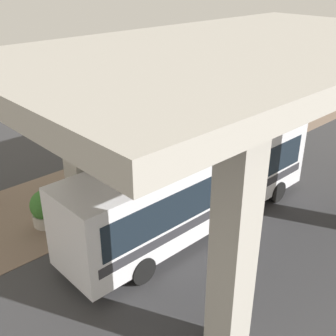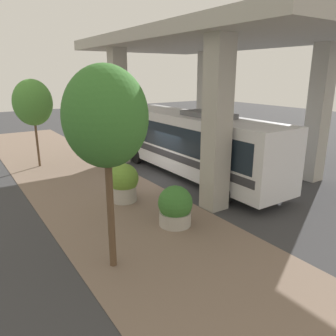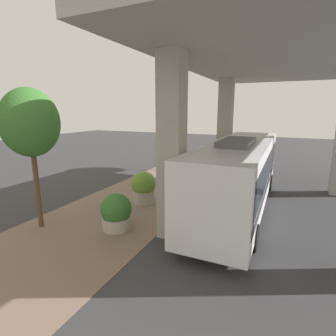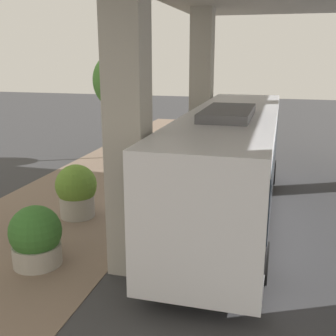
{
  "view_description": "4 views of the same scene",
  "coord_description": "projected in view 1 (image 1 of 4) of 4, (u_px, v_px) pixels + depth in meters",
  "views": [
    {
      "loc": [
        12.62,
        -11.57,
        9.95
      ],
      "look_at": [
        0.87,
        -0.58,
        2.12
      ],
      "focal_mm": 45.0,
      "sensor_mm": 36.0,
      "label": 1
    },
    {
      "loc": [
        -8.44,
        -14.37,
        5.62
      ],
      "look_at": [
        -0.26,
        -2.13,
        1.32
      ],
      "focal_mm": 35.0,
      "sensor_mm": 36.0,
      "label": 2
    },
    {
      "loc": [
        4.46,
        -13.57,
        4.98
      ],
      "look_at": [
        -1.48,
        -0.54,
        1.81
      ],
      "focal_mm": 28.0,
      "sensor_mm": 36.0,
      "label": 3
    },
    {
      "loc": [
        3.86,
        -13.52,
        5.16
      ],
      "look_at": [
        0.85,
        -2.3,
        2.04
      ],
      "focal_mm": 45.0,
      "sensor_mm": 36.0,
      "label": 4
    }
  ],
  "objects": [
    {
      "name": "bus",
      "position": [
        196.0,
        182.0,
        16.95
      ],
      "size": [
        2.76,
        11.98,
        3.71
      ],
      "color": "silver",
      "rests_on": "ground"
    },
    {
      "name": "overpass",
      "position": [
        244.0,
        73.0,
        14.22
      ],
      "size": [
        9.4,
        17.08,
        7.66
      ],
      "color": "#ADA89E",
      "rests_on": "ground"
    },
    {
      "name": "planter_front",
      "position": [
        46.0,
        209.0,
        17.56
      ],
      "size": [
        1.31,
        1.31,
        1.57
      ],
      "color": "#ADA89E",
      "rests_on": "ground"
    },
    {
      "name": "fire_hydrant",
      "position": [
        151.0,
        182.0,
        20.32
      ],
      "size": [
        0.5,
        0.24,
        0.89
      ],
      "color": "#B21919",
      "rests_on": "ground"
    },
    {
      "name": "planter_middle",
      "position": [
        103.0,
        177.0,
        19.85
      ],
      "size": [
        1.34,
        1.34,
        1.76
      ],
      "color": "#ADA89E",
      "rests_on": "ground"
    },
    {
      "name": "street_tree_near",
      "position": [
        196.0,
        78.0,
        24.71
      ],
      "size": [
        2.26,
        2.26,
        5.28
      ],
      "color": "brown",
      "rests_on": "ground"
    },
    {
      "name": "ground_plane",
      "position": [
        164.0,
        199.0,
        19.75
      ],
      "size": [
        80.0,
        80.0,
        0.0
      ],
      "primitive_type": "plane",
      "color": "#38383A",
      "rests_on": "ground"
    },
    {
      "name": "sidewalk_strip",
      "position": [
        125.0,
        178.0,
        21.71
      ],
      "size": [
        6.0,
        40.0,
        0.02
      ],
      "color": "#7A6656",
      "rests_on": "ground"
    }
  ]
}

